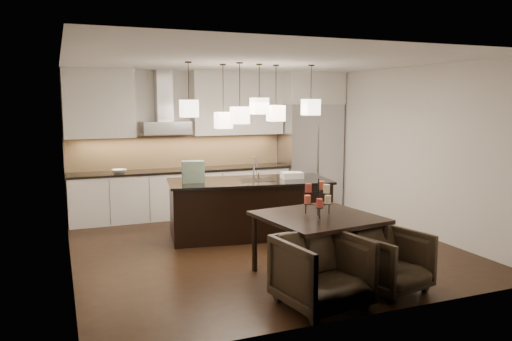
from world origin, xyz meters
name	(u,v)px	position (x,y,z in m)	size (l,w,h in m)	color
floor	(261,246)	(0.00, 0.00, -0.01)	(5.50, 5.50, 0.02)	black
ceiling	(261,60)	(0.00, 0.00, 2.81)	(5.50, 5.50, 0.02)	white
wall_back	(209,142)	(0.00, 2.76, 1.40)	(5.50, 0.02, 2.80)	silver
wall_front	(366,184)	(0.00, -2.76, 1.40)	(5.50, 0.02, 2.80)	silver
wall_left	(65,164)	(-2.76, 0.00, 1.40)	(0.02, 5.50, 2.80)	silver
wall_right	(410,149)	(2.76, 0.00, 1.40)	(0.02, 5.50, 2.80)	silver
refrigerator	(310,156)	(2.10, 2.38, 1.07)	(1.20, 0.72, 2.15)	#B7B7BA
fridge_panel	(311,89)	(2.10, 2.38, 2.47)	(1.26, 0.72, 0.65)	silver
lower_cabinets	(183,194)	(-0.62, 2.43, 0.44)	(4.21, 0.62, 0.88)	silver
countertop	(183,170)	(-0.62, 2.43, 0.90)	(4.21, 0.66, 0.04)	black
backsplash	(179,151)	(-0.62, 2.73, 1.24)	(4.21, 0.02, 0.63)	tan
upper_cab_left	(99,103)	(-2.10, 2.57, 2.17)	(1.25, 0.35, 1.25)	silver
upper_cab_right	(238,103)	(0.55, 2.57, 2.17)	(1.86, 0.35, 1.25)	silver
hood_canopy	(166,128)	(-0.93, 2.48, 1.72)	(0.90, 0.52, 0.24)	#B7B7BA
hood_chimney	(164,96)	(-0.93, 2.59, 2.32)	(0.30, 0.28, 0.96)	#B7B7BA
fruit_bowl	(119,171)	(-1.82, 2.38, 0.95)	(0.26, 0.26, 0.06)	silver
island_body	(249,209)	(0.05, 0.63, 0.45)	(2.54, 1.02, 0.89)	black
island_top	(249,181)	(0.05, 0.63, 0.91)	(2.62, 1.10, 0.04)	black
faucet	(254,167)	(0.17, 0.72, 1.13)	(0.10, 0.24, 0.39)	silver
tote_bag	(193,172)	(-0.86, 0.72, 1.11)	(0.35, 0.18, 0.35)	#194F30
food_container	(292,175)	(0.78, 0.53, 0.99)	(0.35, 0.24, 0.10)	silver
dining_table	(317,246)	(0.15, -1.53, 0.40)	(1.33, 1.33, 0.80)	black
candelabra	(318,197)	(0.15, -1.53, 1.03)	(0.38, 0.38, 0.47)	black
candle_a	(328,199)	(0.29, -1.51, 0.99)	(0.08, 0.08, 0.11)	beige
candle_b	(307,199)	(0.06, -1.41, 0.99)	(0.08, 0.08, 0.11)	#CF5A3F
candle_c	(320,203)	(0.09, -1.66, 0.99)	(0.08, 0.08, 0.11)	#A9342F
candle_d	(321,185)	(0.25, -1.41, 1.16)	(0.08, 0.08, 0.11)	#CF5A3F
candle_e	(308,188)	(0.01, -1.52, 1.16)	(0.08, 0.08, 0.11)	#A9342F
candle_f	(327,189)	(0.19, -1.66, 1.16)	(0.08, 0.08, 0.11)	beige
armchair_left	(322,272)	(-0.27, -2.38, 0.40)	(0.85, 0.87, 0.80)	black
armchair_right	(390,261)	(0.72, -2.25, 0.35)	(0.76, 0.78, 0.71)	black
pendant_a	(189,109)	(-0.97, 0.49, 2.11)	(0.24, 0.24, 0.26)	beige
pendant_b	(223,120)	(-0.35, 0.75, 1.91)	(0.24, 0.24, 0.26)	beige
pendant_c	(259,106)	(0.18, 0.51, 2.14)	(0.24, 0.24, 0.26)	beige
pendant_d	(276,113)	(0.52, 0.61, 2.02)	(0.24, 0.24, 0.26)	beige
pendant_e	(311,107)	(1.04, 0.39, 2.12)	(0.24, 0.24, 0.26)	beige
pendant_f	(240,115)	(-0.21, 0.34, 2.00)	(0.24, 0.24, 0.26)	beige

